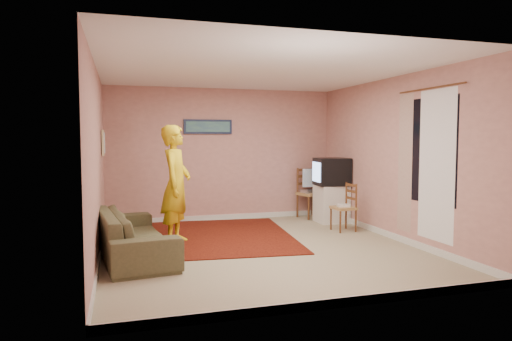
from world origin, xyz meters
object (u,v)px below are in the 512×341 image
object	(u,v)px
chair_b	(343,202)
sofa	(134,234)
tv_cabinet	(331,204)
chair_a	(311,188)
crt_tv	(331,172)
person	(176,185)

from	to	relation	value
chair_b	sofa	size ratio (longest dim) A/B	0.21
tv_cabinet	sofa	distance (m)	4.07
sofa	chair_b	bearing A→B (deg)	-85.38
tv_cabinet	chair_a	world-z (taller)	chair_a
crt_tv	chair_b	size ratio (longest dim) A/B	1.46
tv_cabinet	chair_b	distance (m)	0.85
sofa	chair_a	bearing A→B (deg)	-66.18
chair_b	person	size ratio (longest dim) A/B	0.25
tv_cabinet	chair_b	world-z (taller)	chair_b
tv_cabinet	chair_b	size ratio (longest dim) A/B	1.58
crt_tv	chair_a	size ratio (longest dim) A/B	1.20
tv_cabinet	crt_tv	bearing A→B (deg)	174.44
crt_tv	sofa	size ratio (longest dim) A/B	0.31
tv_cabinet	chair_a	bearing A→B (deg)	107.42
chair_a	crt_tv	bearing A→B (deg)	-88.23
crt_tv	sofa	xyz separation A→B (m)	(-3.74, -1.59, -0.67)
chair_a	person	xyz separation A→B (m)	(-2.91, -1.51, 0.29)
crt_tv	chair_b	world-z (taller)	crt_tv
tv_cabinet	crt_tv	size ratio (longest dim) A/B	1.08
chair_a	sofa	distance (m)	4.19
crt_tv	chair_a	distance (m)	0.71
person	sofa	bearing A→B (deg)	157.24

